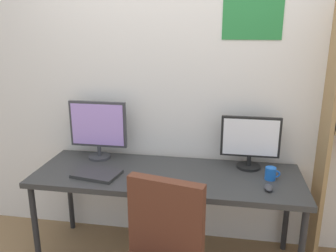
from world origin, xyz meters
TOP-DOWN VIEW (x-y plane):
  - wall_back at (0.00, 1.02)m, footprint 4.36×0.11m
  - desk at (0.00, 0.60)m, footprint 1.96×0.68m
  - monitor_left at (-0.60, 0.81)m, footprint 0.47×0.18m
  - monitor_right at (0.60, 0.81)m, footprint 0.44×0.18m
  - keyboard_main at (0.00, 0.37)m, footprint 0.33×0.13m
  - computer_mouse at (0.71, 0.45)m, footprint 0.06×0.10m
  - laptop_closed at (-0.50, 0.48)m, footprint 0.35×0.27m
  - coffee_mug at (0.74, 0.62)m, footprint 0.11×0.08m

SIDE VIEW (x-z plane):
  - desk at x=0.00m, z-range 0.32..1.06m
  - keyboard_main at x=0.00m, z-range 0.74..0.76m
  - laptop_closed at x=-0.50m, z-range 0.74..0.76m
  - computer_mouse at x=0.71m, z-range 0.74..0.77m
  - coffee_mug at x=0.74m, z-range 0.74..0.83m
  - monitor_right at x=0.60m, z-range 0.76..1.16m
  - monitor_left at x=-0.60m, z-range 0.76..1.24m
  - wall_back at x=0.00m, z-range 0.00..2.60m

